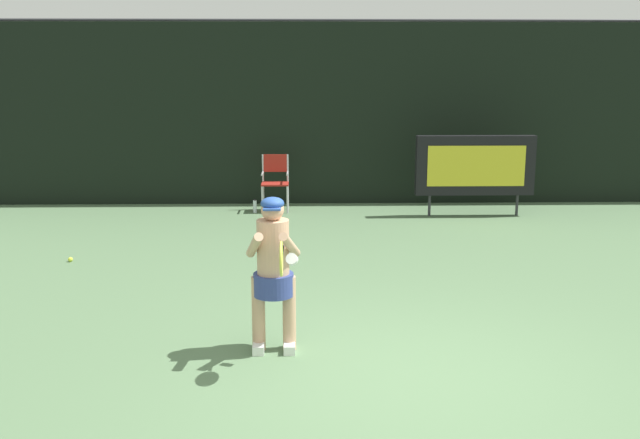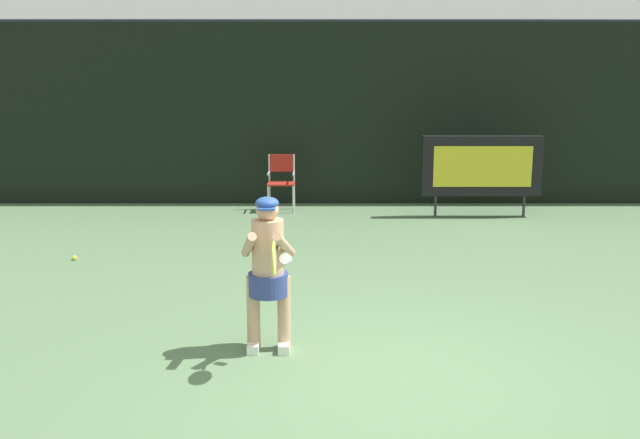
% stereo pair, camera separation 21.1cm
% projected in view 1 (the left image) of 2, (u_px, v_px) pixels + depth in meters
% --- Properties ---
extents(ground, '(18.00, 22.00, 0.03)m').
position_uv_depth(ground, '(408.00, 388.00, 6.19)').
color(ground, '#55744F').
extents(backdrop_screen, '(18.00, 0.12, 3.66)m').
position_uv_depth(backdrop_screen, '(348.00, 114.00, 14.30)').
color(backdrop_screen, black).
rests_on(backdrop_screen, ground).
extents(scoreboard, '(2.20, 0.21, 1.50)m').
position_uv_depth(scoreboard, '(475.00, 165.00, 13.21)').
color(scoreboard, black).
rests_on(scoreboard, ground).
extents(umpire_chair, '(0.52, 0.44, 1.08)m').
position_uv_depth(umpire_chair, '(275.00, 179.00, 13.76)').
color(umpire_chair, '#B7B7BC').
rests_on(umpire_chair, ground).
extents(water_bottle, '(0.07, 0.07, 0.27)m').
position_uv_depth(water_bottle, '(255.00, 206.00, 13.64)').
color(water_bottle, silver).
rests_on(water_bottle, ground).
extents(tennis_player, '(0.53, 0.61, 1.52)m').
position_uv_depth(tennis_player, '(273.00, 267.00, 6.85)').
color(tennis_player, white).
rests_on(tennis_player, ground).
extents(tennis_racket, '(0.03, 0.60, 0.31)m').
position_uv_depth(tennis_racket, '(281.00, 258.00, 6.26)').
color(tennis_racket, black).
extents(tennis_ball_loose, '(0.07, 0.07, 0.07)m').
position_uv_depth(tennis_ball_loose, '(70.00, 259.00, 10.20)').
color(tennis_ball_loose, '#CCDB3D').
rests_on(tennis_ball_loose, ground).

